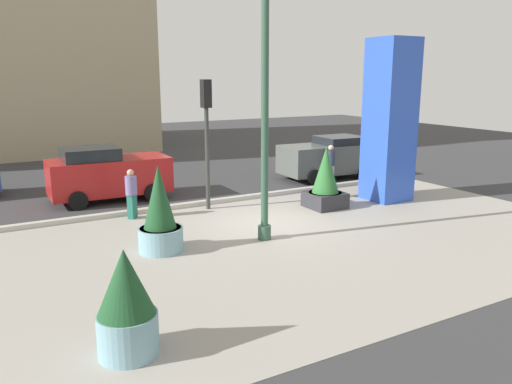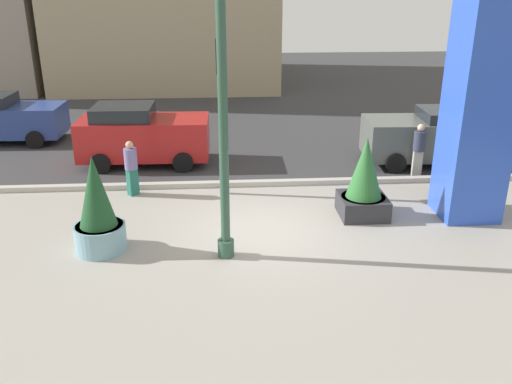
% 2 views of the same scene
% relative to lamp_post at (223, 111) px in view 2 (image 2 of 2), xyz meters
% --- Properties ---
extents(ground_plane, '(60.00, 60.00, 0.00)m').
position_rel_lamp_post_xyz_m(ground_plane, '(0.85, 5.22, -3.27)').
color(ground_plane, '#38383A').
extents(plaza_pavement, '(18.00, 10.00, 0.02)m').
position_rel_lamp_post_xyz_m(plaza_pavement, '(0.85, -0.78, -3.27)').
color(plaza_pavement, '#9E998E').
rests_on(plaza_pavement, ground_plane).
extents(curb_strip, '(18.00, 0.24, 0.16)m').
position_rel_lamp_post_xyz_m(curb_strip, '(0.85, 4.34, -3.19)').
color(curb_strip, '#B7B2A8').
rests_on(curb_strip, ground_plane).
extents(lamp_post, '(0.44, 0.44, 6.71)m').
position_rel_lamp_post_xyz_m(lamp_post, '(0.00, 0.00, 0.00)').
color(lamp_post, '#335642').
rests_on(lamp_post, ground_plane).
extents(art_pillar_blue, '(1.40, 1.40, 5.70)m').
position_rel_lamp_post_xyz_m(art_pillar_blue, '(6.22, 1.86, -0.42)').
color(art_pillar_blue, blue).
rests_on(art_pillar_blue, ground_plane).
extents(potted_plant_curbside, '(1.15, 1.15, 2.25)m').
position_rel_lamp_post_xyz_m(potted_plant_curbside, '(-2.81, 0.47, -2.32)').
color(potted_plant_curbside, '#7AA8B7').
rests_on(potted_plant_curbside, ground_plane).
extents(potted_plant_near_right, '(1.19, 1.19, 2.10)m').
position_rel_lamp_post_xyz_m(potted_plant_near_right, '(3.57, 1.98, -2.35)').
color(potted_plant_near_right, '#2D2D33').
rests_on(potted_plant_near_right, ground_plane).
extents(traffic_light_corner, '(0.28, 0.42, 4.30)m').
position_rel_lamp_post_xyz_m(traffic_light_corner, '(0.01, 3.78, -0.35)').
color(traffic_light_corner, '#333833').
rests_on(traffic_light_corner, ground_plane).
extents(car_curb_east, '(4.22, 2.15, 1.96)m').
position_rel_lamp_post_xyz_m(car_curb_east, '(-2.61, 6.73, -2.29)').
color(car_curb_east, red).
rests_on(car_curb_east, ground_plane).
extents(car_curb_west, '(4.24, 2.23, 1.82)m').
position_rel_lamp_post_xyz_m(car_curb_west, '(6.84, 6.09, -2.34)').
color(car_curb_west, '#565B56').
rests_on(car_curb_west, ground_plane).
extents(car_far_lane, '(4.20, 2.14, 1.78)m').
position_rel_lamp_post_xyz_m(car_far_lane, '(-8.10, 9.72, -2.38)').
color(car_far_lane, '#2D4793').
rests_on(car_far_lane, ground_plane).
extents(pedestrian_by_curb, '(0.51, 0.51, 1.59)m').
position_rel_lamp_post_xyz_m(pedestrian_by_curb, '(-2.57, 3.86, -2.40)').
color(pedestrian_by_curb, '#236656').
rests_on(pedestrian_by_curb, ground_plane).
extents(pedestrian_on_sidewalk, '(0.41, 0.41, 1.66)m').
position_rel_lamp_post_xyz_m(pedestrian_on_sidewalk, '(6.01, 4.89, -2.35)').
color(pedestrian_on_sidewalk, '#B2AD9E').
rests_on(pedestrian_on_sidewalk, ground_plane).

